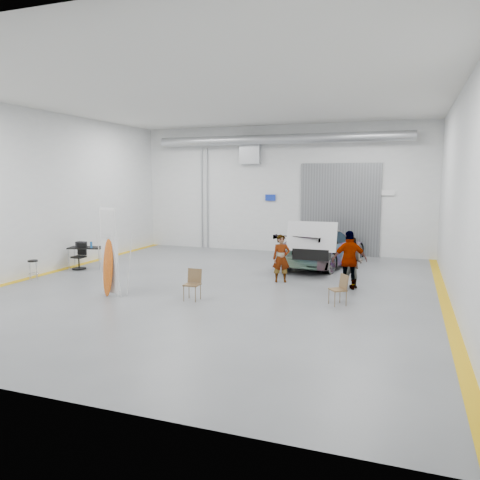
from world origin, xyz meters
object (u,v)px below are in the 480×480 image
(sedan_car, at_px, (323,247))
(folding_chair_far, at_px, (338,296))
(shop_stool, at_px, (33,270))
(work_table, at_px, (85,247))
(person_b, at_px, (351,262))
(person_c, at_px, (350,260))
(surfboard_display, at_px, (110,259))
(office_chair, at_px, (80,258))
(folding_chair_near, at_px, (192,291))
(person_a, at_px, (281,258))

(sedan_car, height_order, folding_chair_far, sedan_car)
(shop_stool, height_order, work_table, work_table)
(person_b, bearing_deg, person_c, -75.25)
(person_b, bearing_deg, surfboard_display, -130.44)
(sedan_car, bearing_deg, surfboard_display, 67.41)
(surfboard_display, relative_size, folding_chair_far, 3.28)
(work_table, distance_m, office_chair, 0.49)
(sedan_car, height_order, surfboard_display, surfboard_display)
(folding_chair_near, relative_size, office_chair, 0.91)
(folding_chair_near, distance_m, folding_chair_far, 4.16)
(sedan_car, distance_m, office_chair, 9.68)
(sedan_car, bearing_deg, person_a, 90.14)
(surfboard_display, height_order, office_chair, surfboard_display)
(person_c, height_order, shop_stool, person_c)
(person_b, xyz_separation_m, shop_stool, (-10.59, -2.58, -0.48))
(surfboard_display, bearing_deg, person_b, 47.39)
(sedan_car, bearing_deg, folding_chair_far, 116.41)
(folding_chair_far, height_order, office_chair, office_chair)
(folding_chair_near, height_order, work_table, work_table)
(sedan_car, height_order, person_b, person_b)
(sedan_car, height_order, person_a, person_a)
(person_a, relative_size, person_b, 0.99)
(person_c, height_order, folding_chair_near, person_c)
(person_a, xyz_separation_m, folding_chair_far, (2.24, -2.31, -0.55))
(sedan_car, relative_size, person_c, 2.78)
(person_a, bearing_deg, sedan_car, 57.79)
(person_a, relative_size, office_chair, 1.65)
(shop_stool, distance_m, work_table, 2.50)
(sedan_car, distance_m, person_c, 4.19)
(shop_stool, xyz_separation_m, work_table, (0.30, 2.44, 0.49))
(folding_chair_far, xyz_separation_m, office_chair, (-10.22, 1.85, 0.17))
(person_c, xyz_separation_m, office_chair, (-10.30, -0.15, -0.51))
(office_chair, bearing_deg, sedan_car, 26.38)
(sedan_car, distance_m, folding_chair_near, 7.31)
(person_a, distance_m, work_table, 7.95)
(sedan_car, xyz_separation_m, work_table, (-8.75, -3.77, 0.07))
(person_b, height_order, surfboard_display, surfboard_display)
(person_c, relative_size, office_chair, 1.91)
(person_b, distance_m, shop_stool, 10.91)
(person_a, relative_size, shop_stool, 2.35)
(folding_chair_far, distance_m, work_table, 10.42)
(person_a, relative_size, folding_chair_far, 1.89)
(folding_chair_far, height_order, work_table, work_table)
(person_c, height_order, folding_chair_far, person_c)
(folding_chair_far, height_order, shop_stool, folding_chair_far)
(person_c, bearing_deg, person_a, -25.90)
(folding_chair_far, bearing_deg, work_table, -138.43)
(work_table, bearing_deg, shop_stool, -96.96)
(person_b, bearing_deg, shop_stool, -145.13)
(work_table, bearing_deg, surfboard_display, -43.51)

